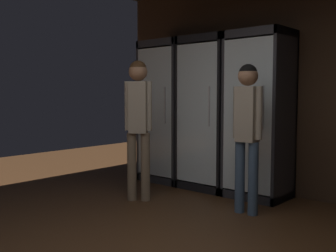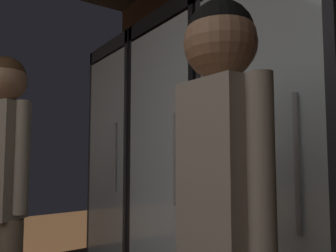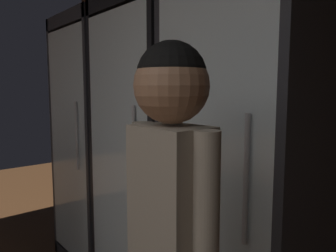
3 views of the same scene
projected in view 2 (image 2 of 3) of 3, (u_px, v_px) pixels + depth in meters
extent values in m
cube|color=#2B2B30|center=(164.00, 168.00, 2.87)|extent=(0.72, 0.04, 2.04)
cube|color=#2B2B30|center=(119.00, 167.00, 3.00)|extent=(0.04, 0.58, 2.04)
cube|color=#2B2B30|center=(159.00, 170.00, 2.44)|extent=(0.04, 0.58, 2.04)
cube|color=#2B2B30|center=(138.00, 55.00, 2.79)|extent=(0.72, 0.58, 0.10)
cube|color=white|center=(161.00, 168.00, 2.85)|extent=(0.64, 0.02, 1.80)
cube|color=silver|center=(106.00, 170.00, 2.56)|extent=(0.64, 0.02, 1.80)
cylinder|color=#B2B2B7|center=(115.00, 157.00, 2.37)|extent=(0.02, 0.02, 0.50)
cylinder|color=gray|center=(121.00, 243.00, 2.84)|extent=(0.02, 0.02, 0.10)
cylinder|color=#336B38|center=(134.00, 246.00, 2.73)|extent=(0.02, 0.02, 0.10)
cylinder|color=#9EAD99|center=(144.00, 252.00, 2.62)|extent=(0.02, 0.02, 0.08)
cube|color=silver|center=(137.00, 224.00, 2.68)|extent=(0.62, 0.50, 0.02)
cylinder|color=black|center=(122.00, 206.00, 2.87)|extent=(0.08, 0.08, 0.21)
cylinder|color=black|center=(123.00, 190.00, 2.88)|extent=(0.03, 0.03, 0.07)
cylinder|color=#2D2D33|center=(122.00, 205.00, 2.87)|extent=(0.08, 0.08, 0.06)
cylinder|color=black|center=(130.00, 209.00, 2.75)|extent=(0.07, 0.07, 0.20)
cylinder|color=black|center=(130.00, 194.00, 2.76)|extent=(0.02, 0.02, 0.06)
cylinder|color=#B2332D|center=(130.00, 210.00, 2.75)|extent=(0.07, 0.07, 0.08)
cylinder|color=#194723|center=(142.00, 212.00, 2.63)|extent=(0.08, 0.08, 0.20)
cylinder|color=#194723|center=(142.00, 195.00, 2.64)|extent=(0.03, 0.03, 0.07)
cylinder|color=#2D2D33|center=(142.00, 215.00, 2.63)|extent=(0.08, 0.08, 0.08)
cylinder|color=brown|center=(151.00, 214.00, 2.49)|extent=(0.08, 0.08, 0.22)
cylinder|color=brown|center=(151.00, 194.00, 2.50)|extent=(0.03, 0.03, 0.08)
cylinder|color=beige|center=(151.00, 215.00, 2.49)|extent=(0.08, 0.08, 0.08)
cube|color=silver|center=(137.00, 169.00, 2.72)|extent=(0.62, 0.50, 0.02)
cylinder|color=brown|center=(127.00, 155.00, 2.89)|extent=(0.07, 0.07, 0.21)
cylinder|color=brown|center=(128.00, 139.00, 2.91)|extent=(0.03, 0.03, 0.08)
cylinder|color=tan|center=(127.00, 158.00, 2.89)|extent=(0.07, 0.07, 0.06)
cylinder|color=#336B38|center=(140.00, 156.00, 2.74)|extent=(0.06, 0.06, 0.21)
cylinder|color=#336B38|center=(140.00, 139.00, 2.75)|extent=(0.02, 0.02, 0.07)
cylinder|color=#2D2D33|center=(140.00, 155.00, 2.74)|extent=(0.07, 0.07, 0.07)
cylinder|color=#194723|center=(146.00, 157.00, 2.54)|extent=(0.07, 0.07, 0.19)
cylinder|color=#194723|center=(146.00, 140.00, 2.55)|extent=(0.02, 0.02, 0.08)
cylinder|color=#B2332D|center=(146.00, 156.00, 2.54)|extent=(0.07, 0.07, 0.05)
cube|color=silver|center=(138.00, 116.00, 2.75)|extent=(0.62, 0.50, 0.02)
cylinder|color=brown|center=(124.00, 105.00, 2.94)|extent=(0.07, 0.07, 0.23)
cylinder|color=brown|center=(124.00, 87.00, 2.96)|extent=(0.02, 0.02, 0.10)
cylinder|color=#B2332D|center=(124.00, 107.00, 2.94)|extent=(0.08, 0.08, 0.07)
cylinder|color=black|center=(138.00, 103.00, 2.86)|extent=(0.06, 0.06, 0.24)
cylinder|color=black|center=(138.00, 86.00, 2.87)|extent=(0.02, 0.02, 0.07)
cylinder|color=#2D2D33|center=(138.00, 103.00, 2.86)|extent=(0.07, 0.07, 0.08)
cylinder|color=#194723|center=(142.00, 100.00, 2.69)|extent=(0.07, 0.07, 0.22)
cylinder|color=#194723|center=(142.00, 82.00, 2.70)|extent=(0.03, 0.03, 0.08)
cylinder|color=tan|center=(142.00, 100.00, 2.69)|extent=(0.07, 0.07, 0.06)
cylinder|color=brown|center=(155.00, 99.00, 2.58)|extent=(0.07, 0.07, 0.21)
cylinder|color=brown|center=(155.00, 82.00, 2.59)|extent=(0.03, 0.03, 0.06)
cylinder|color=#B2332D|center=(155.00, 99.00, 2.58)|extent=(0.08, 0.08, 0.06)
cube|color=black|center=(224.00, 172.00, 2.26)|extent=(0.72, 0.04, 2.04)
cube|color=black|center=(164.00, 171.00, 2.38)|extent=(0.04, 0.58, 2.04)
cube|color=black|center=(232.00, 177.00, 1.83)|extent=(0.04, 0.58, 2.04)
cube|color=black|center=(193.00, 27.00, 2.18)|extent=(0.72, 0.58, 0.10)
cube|color=white|center=(221.00, 172.00, 2.24)|extent=(0.64, 0.02, 1.80)
cube|color=silver|center=(157.00, 175.00, 1.95)|extent=(0.64, 0.02, 1.80)
cylinder|color=#B2B2B7|center=(174.00, 159.00, 1.76)|extent=(0.02, 0.02, 0.50)
cube|color=silver|center=(194.00, 221.00, 2.08)|extent=(0.62, 0.50, 0.02)
cylinder|color=gray|center=(182.00, 201.00, 2.23)|extent=(0.07, 0.07, 0.20)
cylinder|color=gray|center=(182.00, 182.00, 2.24)|extent=(0.02, 0.02, 0.06)
cylinder|color=beige|center=(182.00, 205.00, 2.22)|extent=(0.07, 0.07, 0.07)
cylinder|color=#336B38|center=(205.00, 207.00, 1.93)|extent=(0.07, 0.07, 0.22)
cylinder|color=#336B38|center=(205.00, 182.00, 1.94)|extent=(0.03, 0.03, 0.08)
cylinder|color=beige|center=(205.00, 206.00, 1.93)|extent=(0.08, 0.08, 0.06)
cube|color=silver|center=(193.00, 128.00, 2.13)|extent=(0.62, 0.50, 0.02)
cylinder|color=black|center=(181.00, 115.00, 2.33)|extent=(0.06, 0.06, 0.19)
cylinder|color=black|center=(180.00, 97.00, 2.34)|extent=(0.02, 0.02, 0.08)
cylinder|color=tan|center=(181.00, 117.00, 2.33)|extent=(0.06, 0.06, 0.05)
cylinder|color=#9EAD99|center=(192.00, 109.00, 2.13)|extent=(0.07, 0.07, 0.23)
cylinder|color=#9EAD99|center=(191.00, 86.00, 2.14)|extent=(0.03, 0.03, 0.08)
cylinder|color=tan|center=(192.00, 109.00, 2.13)|extent=(0.07, 0.07, 0.09)
cylinder|color=gray|center=(217.00, 108.00, 1.99)|extent=(0.07, 0.07, 0.21)
cylinder|color=gray|center=(217.00, 86.00, 2.00)|extent=(0.03, 0.03, 0.07)
cylinder|color=beige|center=(217.00, 109.00, 1.99)|extent=(0.07, 0.07, 0.06)
cube|color=#2B2B30|center=(328.00, 179.00, 1.65)|extent=(0.72, 0.04, 2.04)
cube|color=#2B2B30|center=(240.00, 177.00, 1.77)|extent=(0.04, 0.58, 2.04)
cube|color=white|center=(325.00, 180.00, 1.63)|extent=(0.64, 0.02, 1.80)
cube|color=silver|center=(254.00, 186.00, 1.33)|extent=(0.64, 0.02, 1.80)
cylinder|color=#B2B2B7|center=(297.00, 162.00, 1.15)|extent=(0.02, 0.02, 0.50)
cylinder|color=#336B38|center=(270.00, 248.00, 1.60)|extent=(0.07, 0.07, 0.23)
cylinder|color=#336B38|center=(269.00, 215.00, 1.61)|extent=(0.03, 0.03, 0.09)
cylinder|color=white|center=(270.00, 247.00, 1.60)|extent=(0.07, 0.07, 0.07)
cylinder|color=#9EAD99|center=(325.00, 232.00, 1.34)|extent=(0.03, 0.03, 0.08)
cube|color=silver|center=(296.00, 183.00, 1.49)|extent=(0.62, 0.50, 0.02)
cylinder|color=black|center=(253.00, 157.00, 1.64)|extent=(0.06, 0.06, 0.22)
cylinder|color=black|center=(252.00, 128.00, 1.66)|extent=(0.02, 0.02, 0.07)
cylinder|color=white|center=(253.00, 159.00, 1.64)|extent=(0.06, 0.06, 0.08)
cylinder|color=gray|center=(301.00, 161.00, 1.51)|extent=(0.08, 0.08, 0.19)
cylinder|color=gray|center=(300.00, 131.00, 1.53)|extent=(0.03, 0.03, 0.09)
cylinder|color=#B2332D|center=(301.00, 165.00, 1.51)|extent=(0.08, 0.08, 0.06)
cube|color=silver|center=(293.00, 87.00, 1.53)|extent=(0.62, 0.50, 0.02)
cylinder|color=black|center=(257.00, 72.00, 1.73)|extent=(0.06, 0.06, 0.22)
cylinder|color=black|center=(256.00, 46.00, 1.75)|extent=(0.02, 0.02, 0.07)
cylinder|color=beige|center=(257.00, 74.00, 1.73)|extent=(0.07, 0.07, 0.07)
cylinder|color=black|center=(280.00, 66.00, 1.62)|extent=(0.06, 0.06, 0.23)
cylinder|color=black|center=(279.00, 35.00, 1.63)|extent=(0.02, 0.02, 0.09)
cylinder|color=tan|center=(280.00, 71.00, 1.62)|extent=(0.07, 0.07, 0.08)
cylinder|color=#9EAD99|center=(308.00, 62.00, 1.48)|extent=(0.07, 0.07, 0.20)
cylinder|color=#9EAD99|center=(307.00, 31.00, 1.49)|extent=(0.03, 0.03, 0.09)
cylinder|color=tan|center=(309.00, 65.00, 1.48)|extent=(0.08, 0.08, 0.07)
cube|color=gray|center=(3.00, 159.00, 1.71)|extent=(0.27, 0.26, 0.61)
cylinder|color=gray|center=(22.00, 157.00, 1.67)|extent=(0.07, 0.07, 0.58)
sphere|color=#9E7051|center=(6.00, 81.00, 1.75)|extent=(0.22, 0.22, 0.22)
sphere|color=#472D19|center=(6.00, 75.00, 1.75)|extent=(0.20, 0.20, 0.20)
cube|color=gray|center=(222.00, 186.00, 0.89)|extent=(0.22, 0.16, 0.58)
cylinder|color=gray|center=(191.00, 178.00, 1.00)|extent=(0.07, 0.07, 0.55)
cylinder|color=gray|center=(261.00, 185.00, 0.79)|extent=(0.07, 0.07, 0.55)
sphere|color=#9E7051|center=(220.00, 44.00, 0.93)|extent=(0.21, 0.21, 0.21)
sphere|color=black|center=(220.00, 35.00, 0.93)|extent=(0.19, 0.19, 0.19)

